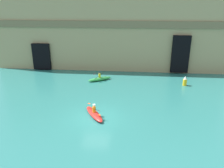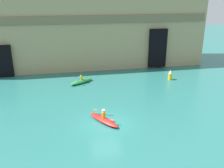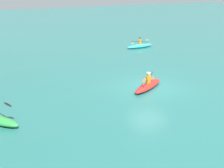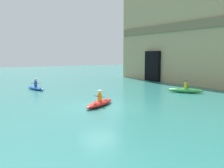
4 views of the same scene
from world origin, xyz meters
TOP-DOWN VIEW (x-y plane):
  - ground_plane at (0.00, 0.00)m, footprint 120.00×120.00m
  - kayak_green at (-1.20, 10.03)m, footprint 3.13×2.46m
  - kayak_red at (-0.17, 0.17)m, footprint 2.40×3.25m
  - kayak_blue at (-10.80, -1.37)m, footprint 3.18×1.39m

SIDE VIEW (x-z plane):
  - ground_plane at x=0.00m, z-range 0.00..0.00m
  - kayak_red at x=-0.17m, z-range -0.34..0.78m
  - kayak_blue at x=-10.80m, z-range -0.34..0.79m
  - kayak_green at x=-1.20m, z-range -0.36..0.86m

